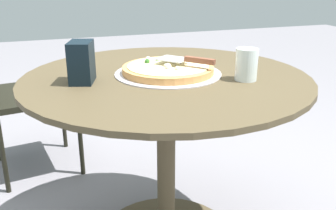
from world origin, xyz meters
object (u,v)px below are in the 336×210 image
Objects in this scene: patio_table at (166,127)px; napkin_dispenser at (81,62)px; drinking_cup at (246,64)px; pizza_server at (187,60)px; pizza_on_tray at (168,70)px; patio_chair_near at (14,86)px.

patio_table is 7.48× the size of napkin_dispenser.
drinking_cup is 0.53m from napkin_dispenser.
napkin_dispenser is (-0.51, 0.15, 0.01)m from drinking_cup.
pizza_server is 0.35m from napkin_dispenser.
patio_chair_near reaches higher than pizza_on_tray.
napkin_dispenser is at bearing 164.11° from drinking_cup.
pizza_on_tray is at bearing 144.77° from drinking_cup.
napkin_dispenser reaches higher than patio_chair_near.
patio_table is 5.19× the size of pizza_server.
drinking_cup is (0.22, -0.15, 0.04)m from pizza_on_tray.
pizza_server is 1.82× the size of drinking_cup.
pizza_server is 0.23× the size of patio_chair_near.
patio_table is 1.21× the size of patio_chair_near.
drinking_cup reaches higher than pizza_server.
drinking_cup is at bearing -31.39° from patio_table.
pizza_on_tray is 0.46× the size of patio_chair_near.
pizza_on_tray is 0.30m from napkin_dispenser.
napkin_dispenser reaches higher than pizza_on_tray.
pizza_server is (0.06, -0.03, 0.04)m from pizza_on_tray.
patio_table is 0.97m from patio_chair_near.
pizza_on_tray is (0.01, 0.01, 0.21)m from patio_table.
pizza_on_tray is at bearing 155.45° from pizza_server.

